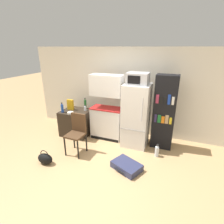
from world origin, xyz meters
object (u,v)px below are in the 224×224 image
(bookshelf, at_px, (164,113))
(cereal_box, at_px, (70,105))
(chair, at_px, (77,130))
(kitchen_hutch, at_px, (107,110))
(bottle_clear_short, at_px, (85,108))
(bottle_green_tall, at_px, (85,104))
(bottle_blue_soda, at_px, (62,108))
(suitcase_large_flat, at_px, (127,166))
(refrigerator, at_px, (136,116))
(handbag, at_px, (45,159))
(microwave, at_px, (138,78))
(bowl, at_px, (70,113))
(side_table, at_px, (76,122))
(water_bottle_front, at_px, (157,151))

(bookshelf, xyz_separation_m, cereal_box, (-2.60, -0.15, -0.05))
(chair, bearing_deg, kitchen_hutch, 70.28)
(bottle_clear_short, bearing_deg, bottle_green_tall, 117.21)
(bottle_green_tall, bearing_deg, bottle_clear_short, -62.79)
(bookshelf, height_order, bottle_clear_short, bookshelf)
(bottle_blue_soda, distance_m, suitcase_large_flat, 2.39)
(bookshelf, bearing_deg, refrigerator, -167.85)
(bottle_clear_short, bearing_deg, refrigerator, -2.36)
(bookshelf, height_order, handbag, bookshelf)
(bottle_clear_short, bearing_deg, kitchen_hutch, 2.49)
(refrigerator, height_order, chair, refrigerator)
(refrigerator, relative_size, microwave, 3.22)
(microwave, relative_size, bottle_green_tall, 1.57)
(kitchen_hutch, xyz_separation_m, bowl, (-0.93, -0.38, -0.06))
(kitchen_hutch, distance_m, bottle_green_tall, 0.78)
(bottle_clear_short, height_order, cereal_box, cereal_box)
(suitcase_large_flat, height_order, handbag, handbag)
(bottle_blue_soda, xyz_separation_m, bowl, (0.26, -0.01, -0.10))
(refrigerator, bearing_deg, cereal_box, -179.78)
(bottle_blue_soda, bearing_deg, side_table, 40.72)
(bowl, bearing_deg, bookshelf, 10.14)
(cereal_box, xyz_separation_m, suitcase_large_flat, (2.03, -1.07, -0.80))
(bottle_clear_short, xyz_separation_m, chair, (0.28, -0.92, -0.22))
(handbag, bearing_deg, bottle_blue_soda, 106.71)
(refrigerator, xyz_separation_m, chair, (-1.22, -0.85, -0.22))
(chair, relative_size, suitcase_large_flat, 1.37)
(bowl, xyz_separation_m, cereal_box, (-0.18, 0.28, 0.13))
(bottle_clear_short, xyz_separation_m, bowl, (-0.27, -0.35, -0.05))
(microwave, bearing_deg, suitcase_large_flat, -85.02)
(water_bottle_front, bearing_deg, bottle_blue_soda, 177.92)
(bottle_green_tall, height_order, handbag, bottle_green_tall)
(cereal_box, bearing_deg, bottle_clear_short, 8.93)
(bottle_green_tall, distance_m, handbag, 1.93)
(bottle_green_tall, bearing_deg, microwave, -8.83)
(chair, distance_m, suitcase_large_flat, 1.42)
(microwave, bearing_deg, bottle_green_tall, 171.17)
(bowl, relative_size, cereal_box, 0.55)
(bottle_clear_short, bearing_deg, bottle_blue_soda, -147.32)
(refrigerator, height_order, bottle_green_tall, refrigerator)
(side_table, xyz_separation_m, bottle_green_tall, (0.16, 0.29, 0.50))
(microwave, relative_size, bottle_blue_soda, 1.77)
(kitchen_hutch, relative_size, microwave, 3.56)
(bottle_blue_soda, height_order, cereal_box, cereal_box)
(bottle_green_tall, xyz_separation_m, cereal_box, (-0.35, -0.25, 0.02))
(water_bottle_front, bearing_deg, bottle_green_tall, 164.37)
(cereal_box, distance_m, suitcase_large_flat, 2.43)
(bowl, bearing_deg, water_bottle_front, -2.01)
(bottle_blue_soda, xyz_separation_m, water_bottle_front, (2.65, -0.10, -0.71))
(microwave, bearing_deg, refrigerator, 74.08)
(bottle_clear_short, bearing_deg, chair, -73.05)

